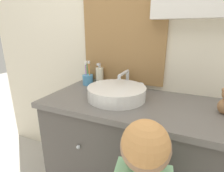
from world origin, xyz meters
name	(u,v)px	position (x,y,z in m)	size (l,w,h in m)	color
wall_back	(153,27)	(0.01, 0.62, 1.29)	(3.20, 0.18, 2.50)	beige
vanity_counter	(134,156)	(0.00, 0.32, 0.42)	(1.20, 0.57, 0.84)	#4C4742
sink_basin	(117,92)	(-0.14, 0.32, 0.88)	(0.39, 0.44, 0.16)	white
toothbrush_holder	(88,79)	(-0.48, 0.51, 0.88)	(0.09, 0.09, 0.20)	#4C93C6
soap_dispenser	(100,76)	(-0.38, 0.53, 0.91)	(0.06, 0.06, 0.19)	beige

